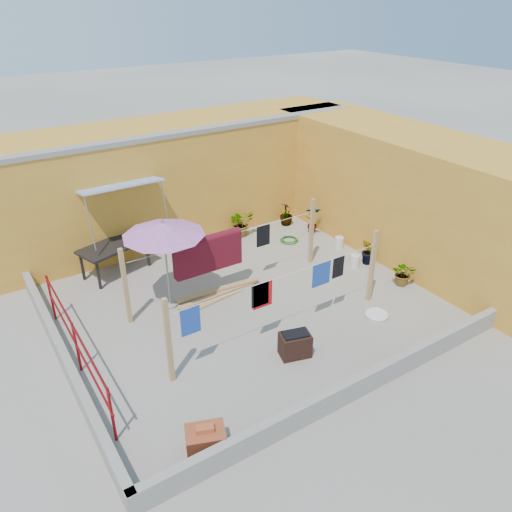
# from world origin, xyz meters

# --- Properties ---
(ground) EXTENTS (80.00, 80.00, 0.00)m
(ground) POSITION_xyz_m (0.00, 0.00, 0.00)
(ground) COLOR #9E998E
(ground) RESTS_ON ground
(wall_back) EXTENTS (11.00, 3.27, 3.21)m
(wall_back) POSITION_xyz_m (0.50, 4.69, 1.61)
(wall_back) COLOR gold
(wall_back) RESTS_ON ground
(wall_right) EXTENTS (2.40, 9.00, 3.20)m
(wall_right) POSITION_xyz_m (5.20, 0.00, 1.60)
(wall_right) COLOR gold
(wall_right) RESTS_ON ground
(parapet_front) EXTENTS (8.30, 0.16, 0.44)m
(parapet_front) POSITION_xyz_m (0.00, -3.58, 0.22)
(parapet_front) COLOR gray
(parapet_front) RESTS_ON ground
(parapet_left) EXTENTS (0.16, 7.30, 0.44)m
(parapet_left) POSITION_xyz_m (-4.08, 0.00, 0.22)
(parapet_left) COLOR gray
(parapet_left) RESTS_ON ground
(red_railing) EXTENTS (0.05, 4.20, 1.10)m
(red_railing) POSITION_xyz_m (-3.85, -0.20, 0.72)
(red_railing) COLOR maroon
(red_railing) RESTS_ON ground
(clothesline_rig) EXTENTS (5.09, 2.35, 1.80)m
(clothesline_rig) POSITION_xyz_m (-0.41, 0.51, 1.07)
(clothesline_rig) COLOR tan
(clothesline_rig) RESTS_ON ground
(patio_umbrella) EXTENTS (2.31, 2.31, 2.16)m
(patio_umbrella) POSITION_xyz_m (-1.50, 0.90, 1.94)
(patio_umbrella) COLOR gray
(patio_umbrella) RESTS_ON ground
(outdoor_table) EXTENTS (1.90, 1.33, 0.81)m
(outdoor_table) POSITION_xyz_m (-2.01, 3.05, 0.73)
(outdoor_table) COLOR black
(outdoor_table) RESTS_ON ground
(brick_stack) EXTENTS (0.73, 0.64, 0.54)m
(brick_stack) POSITION_xyz_m (-2.74, -3.20, 0.23)
(brick_stack) COLOR #9A4123
(brick_stack) RESTS_ON ground
(lumber_pile) EXTENTS (2.27, 0.63, 0.14)m
(lumber_pile) POSITION_xyz_m (-0.39, 0.63, 0.07)
(lumber_pile) COLOR tan
(lumber_pile) RESTS_ON ground
(brazier) EXTENTS (0.68, 0.54, 0.54)m
(brazier) POSITION_xyz_m (-0.15, -2.06, 0.26)
(brazier) COLOR black
(brazier) RESTS_ON ground
(white_basin) EXTENTS (0.52, 0.52, 0.09)m
(white_basin) POSITION_xyz_m (2.17, -2.00, 0.05)
(white_basin) COLOR silver
(white_basin) RESTS_ON ground
(water_jug_a) EXTENTS (0.24, 0.24, 0.38)m
(water_jug_a) POSITION_xyz_m (3.34, -0.03, 0.17)
(water_jug_a) COLOR silver
(water_jug_a) RESTS_ON ground
(water_jug_b) EXTENTS (0.24, 0.24, 0.38)m
(water_jug_b) POSITION_xyz_m (3.70, 1.00, 0.17)
(water_jug_b) COLOR silver
(water_jug_b) RESTS_ON ground
(green_hose) EXTENTS (0.53, 0.53, 0.08)m
(green_hose) POSITION_xyz_m (2.78, 2.11, 0.04)
(green_hose) COLOR #1B6716
(green_hose) RESTS_ON ground
(plant_back_a) EXTENTS (0.77, 0.68, 0.81)m
(plant_back_a) POSITION_xyz_m (1.81, 3.20, 0.40)
(plant_back_a) COLOR #1E5E1B
(plant_back_a) RESTS_ON ground
(plant_back_b) EXTENTS (0.44, 0.44, 0.72)m
(plant_back_b) POSITION_xyz_m (3.38, 3.10, 0.36)
(plant_back_b) COLOR #1E5E1B
(plant_back_b) RESTS_ON ground
(plant_right_a) EXTENTS (0.56, 0.53, 0.89)m
(plant_right_a) POSITION_xyz_m (3.70, 2.20, 0.44)
(plant_right_a) COLOR #1E5E1B
(plant_right_a) RESTS_ON ground
(plant_right_b) EXTENTS (0.49, 0.52, 0.74)m
(plant_right_b) POSITION_xyz_m (3.70, -0.12, 0.37)
(plant_right_b) COLOR #1E5E1B
(plant_right_b) RESTS_ON ground
(plant_right_c) EXTENTS (0.74, 0.75, 0.63)m
(plant_right_c) POSITION_xyz_m (3.70, -1.35, 0.31)
(plant_right_c) COLOR #1E5E1B
(plant_right_c) RESTS_ON ground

